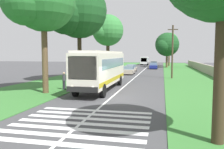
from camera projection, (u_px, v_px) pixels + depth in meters
The scene contains 19 objects.
ground at pixel (110, 99), 18.10m from camera, with size 160.00×160.00×0.00m, color #424244.
grass_verge_left at pixel (79, 77), 34.43m from camera, with size 120.00×8.00×0.04m, color #387533.
grass_verge_right at pixel (195, 80), 30.96m from camera, with size 120.00×8.00×0.04m, color #387533.
centre_line at pixel (134, 79), 32.70m from camera, with size 110.00×0.16×0.01m, color silver.
coach_bus at pixel (102, 68), 22.37m from camera, with size 11.16×2.62×3.73m.
zebra_crossing at pixel (81, 123), 11.62m from camera, with size 5.85×6.80×0.01m.
trailing_car_0 at pixel (129, 70), 39.74m from camera, with size 4.30×1.78×1.43m.
trailing_car_1 at pixel (131, 68), 45.43m from camera, with size 4.30×1.78×1.43m.
trailing_car_2 at pixel (154, 66), 54.08m from camera, with size 4.30×1.78×1.43m.
trailing_car_3 at pixel (154, 64), 63.73m from camera, with size 4.30×1.78×1.43m.
trailing_minibus_0 at pixel (145, 60), 73.05m from camera, with size 6.00×2.14×2.53m.
roadside_tree_left_0 at pixel (108, 31), 40.33m from camera, with size 6.34×5.41×10.21m.
roadside_tree_left_1 at pixel (77, 12), 28.77m from camera, with size 8.83×7.04×12.24m.
roadside_tree_left_2 at pixel (41, 1), 19.84m from camera, with size 6.81×5.58×10.88m.
roadside_tree_right_0 at pixel (167, 45), 58.84m from camera, with size 6.74×5.99×8.83m.
roadside_tree_right_1 at pixel (169, 42), 66.29m from camera, with size 5.53×4.88×9.48m.
utility_pole at pixel (172, 51), 32.42m from camera, with size 0.24×1.40×7.41m.
roadside_wall at pixel (214, 72), 35.04m from camera, with size 70.00×0.40×1.53m, color #9E937F.
pedestrian at pixel (64, 81), 22.42m from camera, with size 0.34×0.34×1.69m.
Camera 1 is at (-17.42, -3.94, 3.47)m, focal length 37.24 mm.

